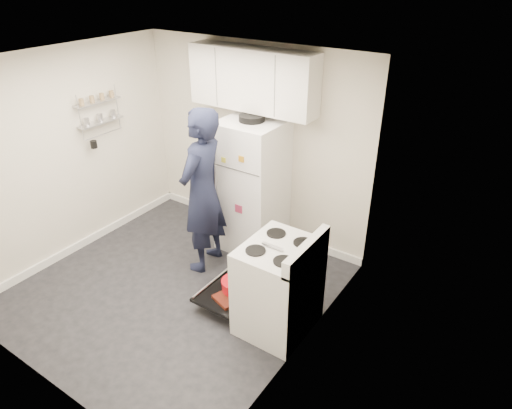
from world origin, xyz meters
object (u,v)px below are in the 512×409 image
Objects in this scene: open_oven_door at (233,289)px; person at (202,192)px; electric_range at (277,288)px; refrigerator at (252,186)px.

open_oven_door is 1.15m from person.
person is at bearing 161.49° from electric_range.
refrigerator is (-0.49, 1.09, 0.65)m from open_oven_door.
refrigerator is at bearing 153.19° from person.
open_oven_door is 0.40× the size of refrigerator.
electric_range is 1.44m from person.
refrigerator reaches higher than open_oven_door.
open_oven_door is (-0.56, 0.01, -0.28)m from electric_range.
open_oven_door is at bearing -65.73° from refrigerator.
person is (-0.22, -0.67, 0.14)m from refrigerator.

